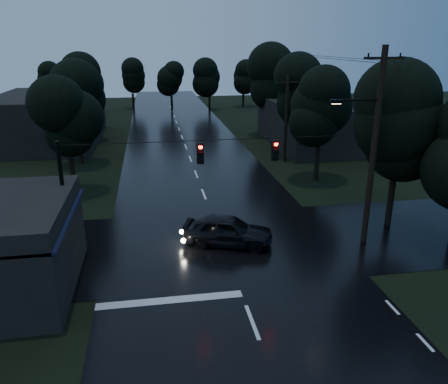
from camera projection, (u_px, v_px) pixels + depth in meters
name	position (u px, v px, depth m)	size (l,w,h in m)	color
main_road	(190.00, 159.00, 39.90)	(12.00, 120.00, 0.02)	black
cross_street	(222.00, 243.00, 23.11)	(60.00, 9.00, 0.02)	black
building_far_right	(321.00, 123.00, 45.13)	(10.00, 14.00, 4.40)	black
building_far_left	(49.00, 118.00, 46.23)	(10.00, 16.00, 5.00)	black
utility_pole_main	(373.00, 145.00, 21.64)	(3.50, 0.30, 10.00)	black
utility_pole_far	(286.00, 118.00, 38.09)	(2.00, 0.30, 7.50)	black
anchor_pole_left	(65.00, 205.00, 20.02)	(0.18, 0.18, 6.00)	black
span_signals	(237.00, 151.00, 20.56)	(15.00, 0.37, 1.12)	black
tree_corner_near	(401.00, 122.00, 23.68)	(4.48, 4.48, 9.44)	black
tree_left_a	(66.00, 119.00, 29.33)	(3.92, 3.92, 8.26)	black
tree_left_b	(75.00, 99.00, 36.58)	(4.20, 4.20, 8.85)	black
tree_left_c	(83.00, 84.00, 45.69)	(4.48, 4.48, 9.44)	black
tree_right_a	(321.00, 107.00, 32.04)	(4.20, 4.20, 8.85)	black
tree_right_b	(294.00, 91.00, 39.48)	(4.48, 4.48, 9.44)	black
tree_right_c	(271.00, 78.00, 48.78)	(4.76, 4.76, 10.03)	black
car	(228.00, 230.00, 22.76)	(1.88, 4.67, 1.59)	black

